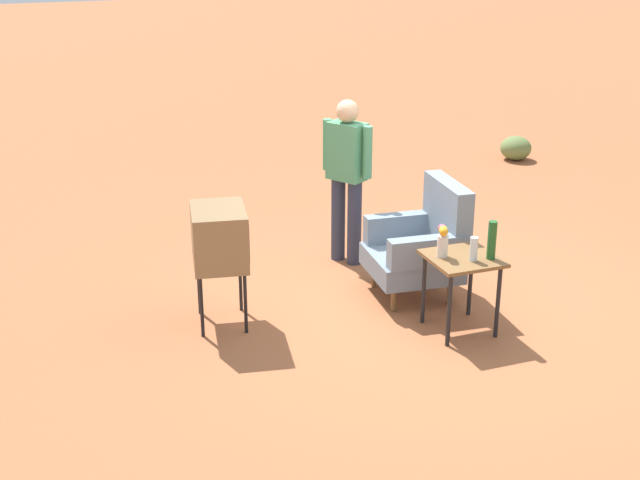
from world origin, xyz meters
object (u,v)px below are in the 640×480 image
at_px(side_table, 462,268).
at_px(bottle_wine_green, 492,240).
at_px(armchair, 423,243).
at_px(flower_vase, 443,240).
at_px(person_standing, 347,171).
at_px(bottle_short_clear, 474,249).
at_px(tv_on_stand, 219,237).

distance_m(side_table, bottle_wine_green, 0.34).
distance_m(armchair, flower_vase, 0.78).
bearing_deg(person_standing, bottle_short_clear, 11.00).
bearing_deg(bottle_short_clear, person_standing, -169.00).
bearing_deg(tv_on_stand, flower_vase, 65.90).
height_order(person_standing, flower_vase, person_standing).
distance_m(bottle_wine_green, flower_vase, 0.39).
bearing_deg(armchair, side_table, -2.35).
height_order(armchair, person_standing, person_standing).
height_order(side_table, tv_on_stand, tv_on_stand).
relative_size(side_table, person_standing, 0.40).
xyz_separation_m(armchair, flower_vase, (0.69, -0.19, 0.31)).
relative_size(tv_on_stand, person_standing, 0.63).
xyz_separation_m(bottle_short_clear, flower_vase, (-0.17, -0.19, 0.05)).
distance_m(person_standing, bottle_wine_green, 1.93).
height_order(bottle_short_clear, flower_vase, flower_vase).
bearing_deg(person_standing, armchair, 19.72).
bearing_deg(bottle_short_clear, bottle_wine_green, 85.48).
distance_m(side_table, person_standing, 1.81).
bearing_deg(tv_on_stand, bottle_short_clear, 63.93).
height_order(tv_on_stand, bottle_wine_green, tv_on_stand).
bearing_deg(side_table, bottle_short_clear, 20.45).
xyz_separation_m(side_table, tv_on_stand, (-0.81, -1.83, 0.22)).
bearing_deg(side_table, armchair, 177.65).
height_order(armchair, side_table, armchair).
bearing_deg(tv_on_stand, armchair, 88.36).
bearing_deg(armchair, tv_on_stand, -91.64).
relative_size(armchair, tv_on_stand, 1.03).
relative_size(armchair, flower_vase, 4.00).
distance_m(armchair, person_standing, 1.13).
relative_size(person_standing, bottle_short_clear, 8.20).
distance_m(side_table, bottle_short_clear, 0.23).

